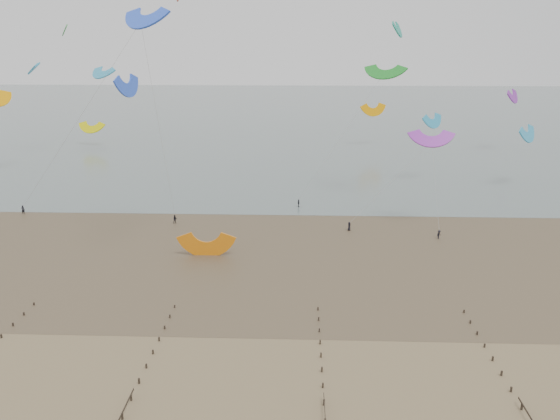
{
  "coord_description": "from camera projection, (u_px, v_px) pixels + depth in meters",
  "views": [
    {
      "loc": [
        1.5,
        -49.13,
        32.37
      ],
      "look_at": [
        -1.33,
        28.0,
        8.0
      ],
      "focal_mm": 35.0,
      "sensor_mm": 36.0,
      "label": 1
    }
  ],
  "objects": [
    {
      "name": "ground",
      "position": [
        283.0,
        365.0,
        56.62
      ],
      "size": [
        500.0,
        500.0,
        0.0
      ],
      "primitive_type": "plane",
      "color": "brown",
      "rests_on": "ground"
    },
    {
      "name": "sea_and_shore",
      "position": [
        265.0,
        244.0,
        89.54
      ],
      "size": [
        500.0,
        665.0,
        0.03
      ],
      "color": "#475654",
      "rests_on": "ground"
    },
    {
      "name": "kitesurfer_lead",
      "position": [
        23.0,
        210.0,
        104.91
      ],
      "size": [
        0.66,
        0.46,
        1.72
      ],
      "primitive_type": "imported",
      "rotation": [
        0.0,
        0.0,
        3.22
      ],
      "color": "black",
      "rests_on": "ground"
    },
    {
      "name": "kites_airborne",
      "position": [
        249.0,
        87.0,
        135.03
      ],
      "size": [
        228.79,
        113.29,
        46.16
      ],
      "color": "#E5337E",
      "rests_on": "ground"
    },
    {
      "name": "kitesurfers",
      "position": [
        417.0,
        214.0,
        102.14
      ],
      "size": [
        129.66,
        18.25,
        1.86
      ],
      "color": "black",
      "rests_on": "ground"
    },
    {
      "name": "grounded_kite",
      "position": [
        207.0,
        255.0,
        85.07
      ],
      "size": [
        7.72,
        6.08,
        4.18
      ],
      "primitive_type": null,
      "rotation": [
        1.54,
        0.0,
        0.02
      ],
      "color": "orange",
      "rests_on": "ground"
    }
  ]
}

